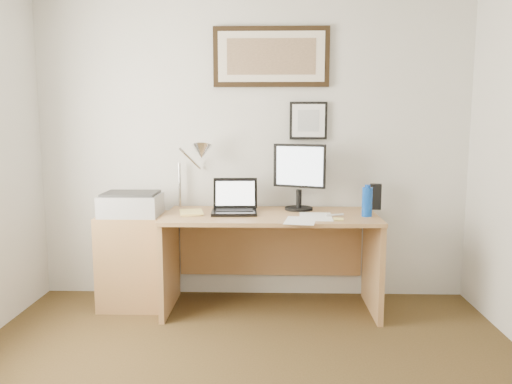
{
  "coord_description": "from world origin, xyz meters",
  "views": [
    {
      "loc": [
        0.14,
        -2.08,
        1.44
      ],
      "look_at": [
        0.04,
        1.43,
        0.95
      ],
      "focal_mm": 35.0,
      "sensor_mm": 36.0,
      "label": 1
    }
  ],
  "objects_px": {
    "water_bottle": "(367,202)",
    "lcd_monitor": "(299,173)",
    "desk": "(271,242)",
    "printer": "(131,204)",
    "book": "(180,213)",
    "laptop": "(235,205)",
    "side_cabinet": "(134,261)"
  },
  "relations": [
    {
      "from": "desk",
      "to": "laptop",
      "type": "height_order",
      "value": "laptop"
    },
    {
      "from": "printer",
      "to": "desk",
      "type": "bearing_deg",
      "value": 3.35
    },
    {
      "from": "desk",
      "to": "printer",
      "type": "xyz_separation_m",
      "value": [
        -1.07,
        -0.06,
        0.3
      ]
    },
    {
      "from": "side_cabinet",
      "to": "book",
      "type": "relative_size",
      "value": 3.13
    },
    {
      "from": "lcd_monitor",
      "to": "printer",
      "type": "bearing_deg",
      "value": -173.0
    },
    {
      "from": "water_bottle",
      "to": "book",
      "type": "xyz_separation_m",
      "value": [
        -1.39,
        0.05,
        -0.1
      ]
    },
    {
      "from": "laptop",
      "to": "lcd_monitor",
      "type": "height_order",
      "value": "lcd_monitor"
    },
    {
      "from": "side_cabinet",
      "to": "book",
      "type": "xyz_separation_m",
      "value": [
        0.38,
        -0.07,
        0.39
      ]
    },
    {
      "from": "water_bottle",
      "to": "desk",
      "type": "distance_m",
      "value": 0.8
    },
    {
      "from": "book",
      "to": "lcd_monitor",
      "type": "height_order",
      "value": "lcd_monitor"
    },
    {
      "from": "book",
      "to": "laptop",
      "type": "bearing_deg",
      "value": 8.44
    },
    {
      "from": "desk",
      "to": "lcd_monitor",
      "type": "xyz_separation_m",
      "value": [
        0.22,
        0.1,
        0.53
      ]
    },
    {
      "from": "water_bottle",
      "to": "lcd_monitor",
      "type": "relative_size",
      "value": 0.41
    },
    {
      "from": "book",
      "to": "water_bottle",
      "type": "bearing_deg",
      "value": -2.12
    },
    {
      "from": "book",
      "to": "laptop",
      "type": "height_order",
      "value": "laptop"
    },
    {
      "from": "side_cabinet",
      "to": "book",
      "type": "height_order",
      "value": "book"
    },
    {
      "from": "printer",
      "to": "lcd_monitor",
      "type": "bearing_deg",
      "value": 7.0
    },
    {
      "from": "printer",
      "to": "book",
      "type": "bearing_deg",
      "value": -6.19
    },
    {
      "from": "desk",
      "to": "laptop",
      "type": "distance_m",
      "value": 0.4
    },
    {
      "from": "lcd_monitor",
      "to": "laptop",
      "type": "bearing_deg",
      "value": -164.45
    },
    {
      "from": "book",
      "to": "printer",
      "type": "relative_size",
      "value": 0.53
    },
    {
      "from": "side_cabinet",
      "to": "laptop",
      "type": "xyz_separation_m",
      "value": [
        0.79,
        -0.01,
        0.44
      ]
    },
    {
      "from": "laptop",
      "to": "water_bottle",
      "type": "bearing_deg",
      "value": -6.52
    },
    {
      "from": "side_cabinet",
      "to": "lcd_monitor",
      "type": "bearing_deg",
      "value": 5.79
    },
    {
      "from": "water_bottle",
      "to": "desk",
      "type": "bearing_deg",
      "value": 167.63
    },
    {
      "from": "water_bottle",
      "to": "laptop",
      "type": "relative_size",
      "value": 0.61
    },
    {
      "from": "side_cabinet",
      "to": "book",
      "type": "distance_m",
      "value": 0.55
    },
    {
      "from": "water_bottle",
      "to": "laptop",
      "type": "distance_m",
      "value": 0.99
    },
    {
      "from": "desk",
      "to": "book",
      "type": "bearing_deg",
      "value": -171.4
    },
    {
      "from": "water_bottle",
      "to": "printer",
      "type": "bearing_deg",
      "value": 177.01
    },
    {
      "from": "laptop",
      "to": "printer",
      "type": "xyz_separation_m",
      "value": [
        -0.79,
        -0.02,
        0.01
      ]
    },
    {
      "from": "desk",
      "to": "printer",
      "type": "relative_size",
      "value": 3.64
    }
  ]
}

